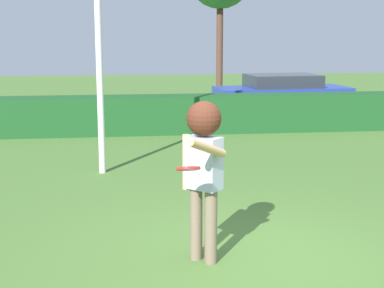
{
  "coord_description": "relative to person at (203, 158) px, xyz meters",
  "views": [
    {
      "loc": [
        -1.44,
        -5.9,
        2.52
      ],
      "look_at": [
        -0.54,
        1.13,
        1.15
      ],
      "focal_mm": 53.62,
      "sensor_mm": 36.0,
      "label": 1
    }
  ],
  "objects": [
    {
      "name": "parked_car_blue",
      "position": [
        4.27,
        11.66,
        -0.51
      ],
      "size": [
        4.31,
        2.06,
        1.25
      ],
      "color": "#263FA5",
      "rests_on": "ground"
    },
    {
      "name": "person",
      "position": [
        0.0,
        0.0,
        0.0
      ],
      "size": [
        0.49,
        0.83,
        1.81
      ],
      "color": "#7E6956",
      "rests_on": "ground"
    },
    {
      "name": "hedge_row",
      "position": [
        0.54,
        8.54,
        -0.71
      ],
      "size": [
        19.86,
        0.9,
        0.96
      ],
      "primitive_type": "cube",
      "color": "#1B4E22",
      "rests_on": "ground"
    },
    {
      "name": "frisbee",
      "position": [
        -0.23,
        -0.51,
        0.0
      ],
      "size": [
        0.25,
        0.24,
        0.1
      ],
      "color": "red"
    },
    {
      "name": "ground_plane",
      "position": [
        0.54,
        -0.12,
        -1.19
      ],
      "size": [
        60.0,
        60.0,
        0.0
      ],
      "primitive_type": "plane",
      "color": "#4C7332"
    }
  ]
}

